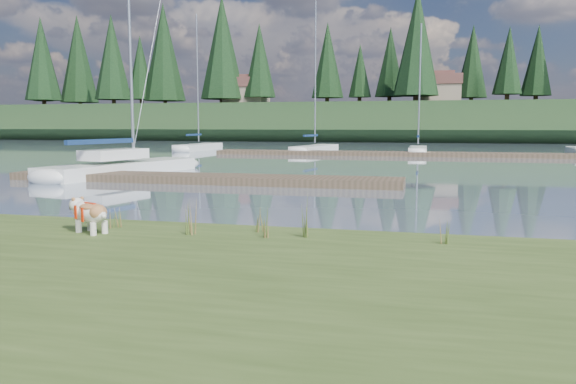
# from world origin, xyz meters

# --- Properties ---
(ground) EXTENTS (200.00, 200.00, 0.00)m
(ground) POSITION_xyz_m (0.00, 30.00, 0.00)
(ground) COLOR slate
(ground) RESTS_ON ground
(bank) EXTENTS (60.00, 9.00, 0.35)m
(bank) POSITION_xyz_m (0.00, -6.00, 0.17)
(bank) COLOR #405423
(bank) RESTS_ON ground
(ridge) EXTENTS (200.00, 20.00, 5.00)m
(ridge) POSITION_xyz_m (0.00, 73.00, 2.50)
(ridge) COLOR #1C3118
(ridge) RESTS_ON ground
(bulldog) EXTENTS (1.02, 0.70, 0.60)m
(bulldog) POSITION_xyz_m (-1.04, -2.90, 0.73)
(bulldog) COLOR silver
(bulldog) RESTS_ON bank
(sailboat_main) EXTENTS (3.84, 9.92, 13.91)m
(sailboat_main) POSITION_xyz_m (-8.59, 12.02, 0.42)
(sailboat_main) COLOR white
(sailboat_main) RESTS_ON ground
(dock_near) EXTENTS (16.00, 2.00, 0.30)m
(dock_near) POSITION_xyz_m (-4.00, 9.00, 0.15)
(dock_near) COLOR #4C3D2C
(dock_near) RESTS_ON ground
(dock_far) EXTENTS (26.00, 2.20, 0.30)m
(dock_far) POSITION_xyz_m (2.00, 30.00, 0.15)
(dock_far) COLOR #4C3D2C
(dock_far) RESTS_ON ground
(sailboat_bg_0) EXTENTS (1.76, 8.27, 11.93)m
(sailboat_bg_0) POSITION_xyz_m (-15.00, 35.71, 0.32)
(sailboat_bg_0) COLOR white
(sailboat_bg_0) RESTS_ON ground
(sailboat_bg_1) EXTENTS (2.98, 8.40, 12.27)m
(sailboat_bg_1) POSITION_xyz_m (-4.14, 34.64, 0.33)
(sailboat_bg_1) COLOR white
(sailboat_bg_1) RESTS_ON ground
(sailboat_bg_2) EXTENTS (1.33, 6.53, 9.97)m
(sailboat_bg_2) POSITION_xyz_m (4.05, 33.45, 0.33)
(sailboat_bg_2) COLOR white
(sailboat_bg_2) RESTS_ON ground
(weed_0) EXTENTS (0.17, 0.14, 0.62)m
(weed_0) POSITION_xyz_m (0.76, -2.63, 0.61)
(weed_0) COLOR #475B23
(weed_0) RESTS_ON bank
(weed_1) EXTENTS (0.17, 0.14, 0.50)m
(weed_1) POSITION_xyz_m (1.93, -2.12, 0.56)
(weed_1) COLOR #475B23
(weed_1) RESTS_ON bank
(weed_2) EXTENTS (0.17, 0.14, 0.76)m
(weed_2) POSITION_xyz_m (2.76, -2.42, 0.67)
(weed_2) COLOR #475B23
(weed_2) RESTS_ON bank
(weed_3) EXTENTS (0.17, 0.14, 0.53)m
(weed_3) POSITION_xyz_m (-0.88, -2.36, 0.57)
(weed_3) COLOR #475B23
(weed_3) RESTS_ON bank
(weed_4) EXTENTS (0.17, 0.14, 0.37)m
(weed_4) POSITION_xyz_m (2.14, -2.54, 0.50)
(weed_4) COLOR #475B23
(weed_4) RESTS_ON bank
(weed_5) EXTENTS (0.17, 0.14, 0.59)m
(weed_5) POSITION_xyz_m (5.06, -2.31, 0.60)
(weed_5) COLOR #475B23
(weed_5) RESTS_ON bank
(mud_lip) EXTENTS (60.00, 0.50, 0.14)m
(mud_lip) POSITION_xyz_m (0.00, -1.60, 0.07)
(mud_lip) COLOR #33281C
(mud_lip) RESTS_ON ground
(conifer_0) EXTENTS (5.72, 5.72, 14.15)m
(conifer_0) POSITION_xyz_m (-55.00, 67.00, 12.64)
(conifer_0) COLOR #382619
(conifer_0) RESTS_ON ridge
(conifer_1) EXTENTS (4.40, 4.40, 11.30)m
(conifer_1) POSITION_xyz_m (-40.00, 71.00, 11.28)
(conifer_1) COLOR #382619
(conifer_1) RESTS_ON ridge
(conifer_2) EXTENTS (6.60, 6.60, 16.05)m
(conifer_2) POSITION_xyz_m (-25.00, 68.00, 13.54)
(conifer_2) COLOR #382619
(conifer_2) RESTS_ON ridge
(conifer_3) EXTENTS (4.84, 4.84, 12.25)m
(conifer_3) POSITION_xyz_m (-10.00, 72.00, 11.74)
(conifer_3) COLOR #382619
(conifer_3) RESTS_ON ridge
(conifer_4) EXTENTS (6.16, 6.16, 15.10)m
(conifer_4) POSITION_xyz_m (3.00, 66.00, 13.09)
(conifer_4) COLOR #382619
(conifer_4) RESTS_ON ridge
(conifer_5) EXTENTS (3.96, 3.96, 10.35)m
(conifer_5) POSITION_xyz_m (15.00, 70.00, 10.83)
(conifer_5) COLOR #382619
(conifer_5) RESTS_ON ridge
(house_0) EXTENTS (6.30, 5.30, 4.65)m
(house_0) POSITION_xyz_m (-22.00, 70.00, 7.31)
(house_0) COLOR gray
(house_0) RESTS_ON ridge
(house_1) EXTENTS (6.30, 5.30, 4.65)m
(house_1) POSITION_xyz_m (6.00, 71.00, 7.31)
(house_1) COLOR gray
(house_1) RESTS_ON ridge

